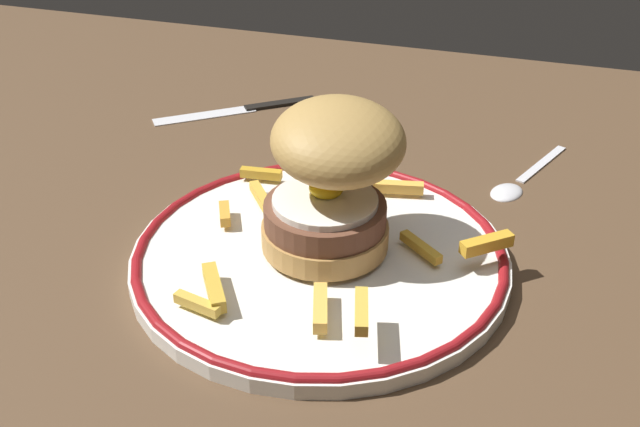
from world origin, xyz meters
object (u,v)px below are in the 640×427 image
at_px(spoon, 515,183).
at_px(burger, 332,177).
at_px(knife, 249,107).
at_px(dinner_plate, 320,255).

bearing_deg(spoon, burger, -128.67).
height_order(burger, knife, burger).
xyz_separation_m(burger, spoon, (0.13, 0.16, -0.07)).
bearing_deg(burger, dinner_plate, -116.70).
distance_m(burger, knife, 0.30).
xyz_separation_m(knife, spoon, (0.29, -0.09, 0.00)).
bearing_deg(knife, dinner_plate, -57.68).
xyz_separation_m(dinner_plate, burger, (0.01, 0.01, 0.06)).
relative_size(dinner_plate, knife, 1.89).
height_order(burger, spoon, burger).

